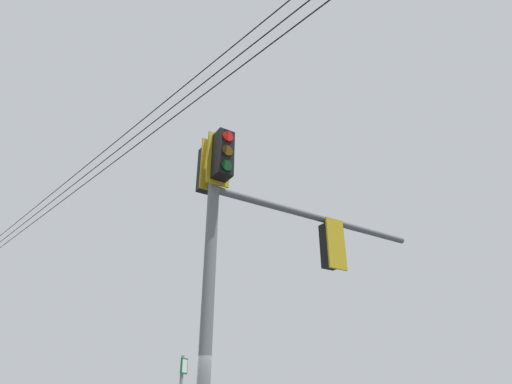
# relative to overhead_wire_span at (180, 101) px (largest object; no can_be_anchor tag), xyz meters

# --- Properties ---
(signal_mast_assembly) EXTENTS (5.08, 1.25, 6.31)m
(signal_mast_assembly) POSITION_rel_overhead_wire_span_xyz_m (1.27, -1.22, -3.56)
(signal_mast_assembly) COLOR slate
(signal_mast_assembly) RESTS_ON ground
(overhead_wire_span) EXTENTS (10.61, 29.21, 1.33)m
(overhead_wire_span) POSITION_rel_overhead_wire_span_xyz_m (0.00, 0.00, 0.00)
(overhead_wire_span) COLOR black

